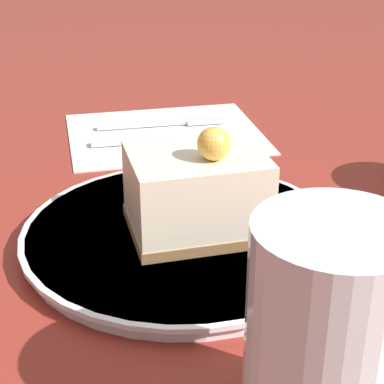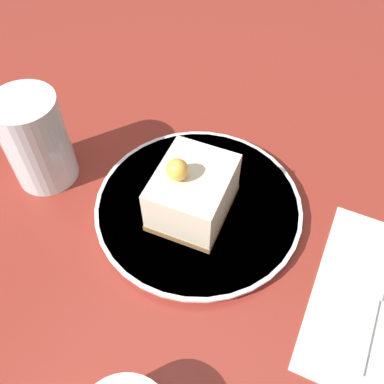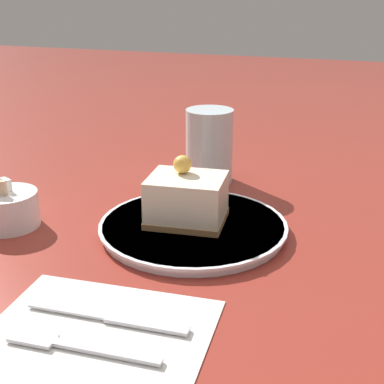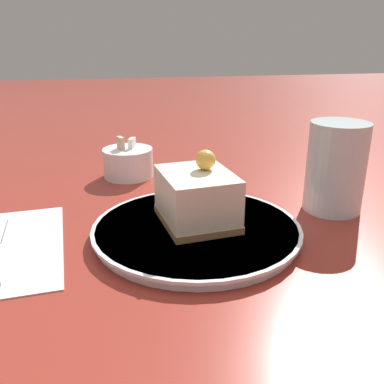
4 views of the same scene
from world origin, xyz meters
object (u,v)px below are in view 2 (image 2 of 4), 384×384
plate (198,207)px  cake_slice (192,192)px  knife (378,286)px  drinking_glass (36,140)px

plate → cake_slice: 0.04m
cake_slice → knife: cake_slice is taller
knife → drinking_glass: size_ratio=1.39×
knife → plate: bearing=-2.8°
plate → knife: bearing=-178.4°
plate → drinking_glass: drinking_glass is taller
plate → drinking_glass: (0.21, 0.05, 0.06)m
plate → drinking_glass: size_ratio=2.06×
plate → knife: 0.23m
cake_slice → drinking_glass: size_ratio=0.90×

